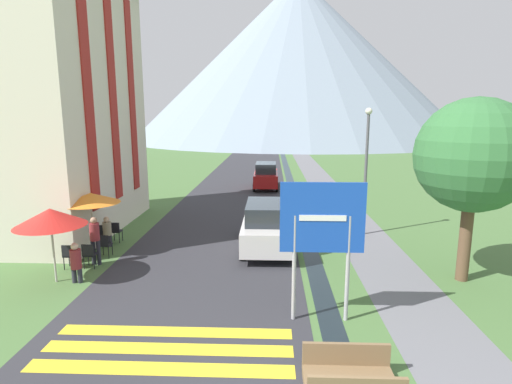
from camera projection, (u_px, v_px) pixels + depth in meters
The scene contains 23 objects.
ground_plane at pixel (276, 196), 25.44m from camera, with size 160.00×160.00×0.00m, color #476B38.
road at pixel (246, 174), 35.35m from camera, with size 6.40×60.00×0.01m.
footpath at pixel (315, 174), 35.12m from camera, with size 2.20×60.00×0.01m.
drainage_channel at pixel (288, 174), 35.21m from camera, with size 0.60×60.00×0.00m.
crosswalk_marking at pixel (168, 349), 8.67m from camera, with size 5.44×1.84×0.01m.
mountain_distant at pixel (297, 61), 84.18m from camera, with size 69.55×69.55×33.26m.
hotel_building at pixel (55, 84), 16.77m from camera, with size 5.30×8.95×11.75m.
road_sign at pixel (322, 230), 9.50m from camera, with size 2.02×0.11×3.47m.
footbridge at pixel (351, 380), 7.31m from camera, with size 1.70×1.10×0.65m.
parked_car_near at pixel (268, 225), 15.14m from camera, with size 1.97×4.32×1.82m.
parked_car_far at pixel (266, 176), 27.98m from camera, with size 1.73×4.17×1.82m.
cafe_chair_far_left at pixel (104, 233), 15.54m from camera, with size 0.40×0.40×0.85m.
cafe_chair_far_right at pixel (116, 230), 15.93m from camera, with size 0.40×0.40×0.85m.
cafe_chair_near_left at pixel (70, 254), 13.14m from camera, with size 0.40×0.40×0.85m.
cafe_chair_middle at pixel (104, 244), 14.23m from camera, with size 0.40×0.40×0.85m.
cafe_chair_near_right at pixel (89, 253), 13.22m from camera, with size 0.40×0.40×0.85m.
cafe_umbrella_front_red at pixel (50, 217), 11.85m from camera, with size 2.07×2.07×2.30m.
cafe_umbrella_middle_orange at pixel (90, 198), 14.23m from camera, with size 2.06×2.06×2.30m.
person_seated_far at pixel (76, 261), 12.02m from camera, with size 0.32×0.32×1.26m.
person_standing_terrace at pixel (95, 237), 13.47m from camera, with size 0.32×0.32×1.66m.
person_seated_near at pixel (107, 230), 15.42m from camera, with size 0.32×0.32×1.20m.
streetlamp at pixel (366, 161), 16.58m from camera, with size 0.28×0.28×5.33m.
tree_by_path at pixel (474, 156), 11.65m from camera, with size 3.36×3.36×5.55m.
Camera 1 is at (-0.28, -4.98, 4.97)m, focal length 28.00 mm.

